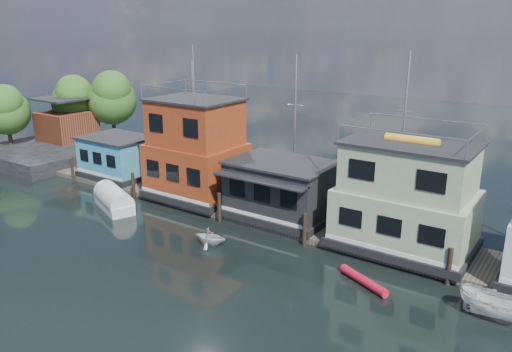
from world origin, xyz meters
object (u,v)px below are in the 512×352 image
Objects in this scene: motorboat at (501,307)px; tarp_runabout at (114,200)px; houseboat_green at (407,198)px; houseboat_red at (196,151)px; red_kayak at (363,280)px; houseboat_dark at (281,189)px; dinghy_white at (210,237)px; houseboat_blue at (118,157)px.

motorboat is 0.79× the size of tarp_runabout.
houseboat_green reaches higher than tarp_runabout.
houseboat_red is at bearing -180.00° from houseboat_green.
red_kayak is at bearing -93.19° from houseboat_green.
houseboat_dark reaches higher than tarp_runabout.
houseboat_red is 9.64m from dinghy_white.
tarp_runabout is (-20.64, 0.12, 0.45)m from red_kayak.
dinghy_white is at bearing -44.02° from houseboat_red.
houseboat_green is 3.80× the size of dinghy_white.
houseboat_blue is 26.53m from houseboat_green.
motorboat is 27.46m from tarp_runabout.
motorboat is at bearing -11.96° from houseboat_red.
houseboat_red is at bearing 33.98° from dinghy_white.
tarp_runabout is at bearing -156.10° from houseboat_dark.
houseboat_dark reaches higher than motorboat.
houseboat_blue is at bearing 81.88° from motorboat.
red_kayak is (16.70, -5.43, -3.85)m from houseboat_red.
houseboat_blue is at bearing 179.94° from houseboat_dark.
dinghy_white is at bearing -21.35° from houseboat_blue.
houseboat_blue is at bearing -180.00° from houseboat_red.
motorboat is (23.52, -4.98, -3.35)m from houseboat_red.
houseboat_blue is 0.54× the size of houseboat_red.
houseboat_dark is 13.17m from tarp_runabout.
tarp_runabout is (-27.46, -0.33, -0.05)m from motorboat.
houseboat_green is 2.15× the size of motorboat.
houseboat_blue reaches higher than motorboat.
houseboat_blue is at bearing -180.00° from houseboat_green.
motorboat is at bearing -17.73° from houseboat_dark.
tarp_runabout is at bearing -165.77° from houseboat_green.
houseboat_red is 1.60× the size of houseboat_dark.
houseboat_red reaches higher than houseboat_dark.
houseboat_red is 24.27m from motorboat.
houseboat_dark is (17.50, -0.02, 0.21)m from houseboat_blue.
houseboat_green is (26.50, 0.00, 1.34)m from houseboat_blue.
houseboat_dark reaches higher than houseboat_blue.
houseboat_dark reaches higher than dinghy_white.
houseboat_green is at bearing 0.00° from houseboat_blue.
houseboat_blue is 7.83m from tarp_runabout.
houseboat_red reaches higher than dinghy_white.
houseboat_green is 21.79m from tarp_runabout.
houseboat_dark is 10.47m from red_kayak.
houseboat_blue is 17.20m from dinghy_white.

